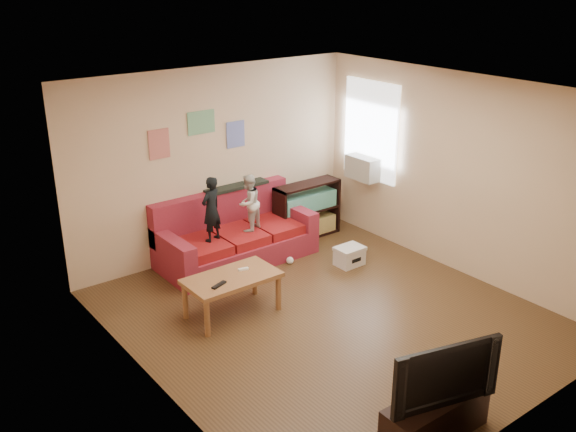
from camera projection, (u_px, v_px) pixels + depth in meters
room_shell at (331, 212)px, 7.24m from camera, size 4.52×5.02×2.72m
sofa at (234, 237)px, 9.14m from camera, size 2.22×1.02×0.98m
child_a at (211, 209)px, 8.54m from camera, size 0.38×0.31×0.90m
child_b at (249, 203)px, 8.90m from camera, size 0.48×0.44×0.81m
coffee_table at (232, 282)px, 7.63m from camera, size 1.12×0.62×0.50m
remote at (219, 285)px, 7.37m from camera, size 0.22×0.12×0.02m
game_controller at (243, 269)px, 7.75m from camera, size 0.13×0.07×0.03m
bookshelf at (307, 213)px, 9.88m from camera, size 1.09×0.33×0.87m
window at (371, 131)px, 9.61m from camera, size 0.04×1.08×1.48m
ac_unit at (363, 168)px, 9.75m from camera, size 0.28×0.55×0.35m
artwork_left at (159, 144)px, 8.44m from camera, size 0.30×0.01×0.40m
artwork_center at (201, 122)px, 8.74m from camera, size 0.42×0.01×0.32m
artwork_right at (236, 134)px, 9.14m from camera, size 0.30×0.01×0.38m
file_box at (349, 256)px, 9.01m from camera, size 0.39×0.30×0.27m
tv_stand at (435, 417)px, 5.68m from camera, size 1.07×0.37×0.40m
television at (440, 370)px, 5.50m from camera, size 1.04×0.41×0.60m
tissue at (290, 260)px, 9.07m from camera, size 0.12×0.12×0.10m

